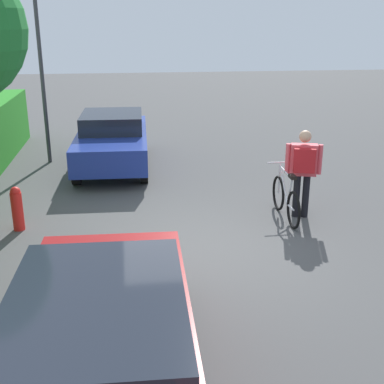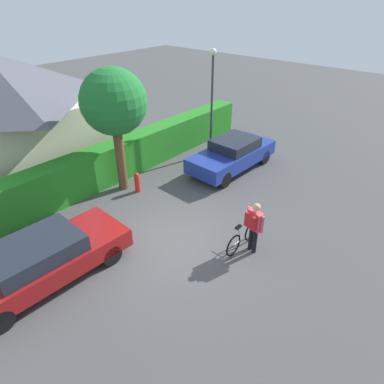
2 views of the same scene
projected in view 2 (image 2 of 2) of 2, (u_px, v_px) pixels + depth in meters
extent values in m
plane|color=#474747|center=(173.00, 240.00, 10.63)|extent=(60.00, 60.00, 0.00)
cube|color=#247D1F|center=(84.00, 174.00, 12.82)|extent=(18.12, 0.90, 1.54)
cube|color=beige|center=(6.00, 137.00, 14.33)|extent=(6.40, 5.75, 2.75)
cube|color=maroon|center=(45.00, 262.00, 8.95)|extent=(4.54, 1.93, 0.55)
cube|color=#1E232D|center=(35.00, 250.00, 8.60)|extent=(2.30, 1.64, 0.46)
cylinder|color=black|center=(81.00, 231.00, 10.51)|extent=(0.63, 0.20, 0.62)
cylinder|color=black|center=(111.00, 255.00, 9.59)|extent=(0.63, 0.20, 0.62)
cylinder|color=black|center=(0.00, 321.00, 7.68)|extent=(0.63, 0.20, 0.62)
cube|color=navy|center=(232.00, 156.00, 14.51)|extent=(4.28, 1.86, 0.61)
cube|color=#1E232D|center=(235.00, 144.00, 14.34)|extent=(1.89, 1.57, 0.43)
cylinder|color=black|center=(237.00, 148.00, 16.01)|extent=(0.64, 0.20, 0.63)
cylinder|color=black|center=(265.00, 157.00, 15.12)|extent=(0.64, 0.20, 0.63)
cylinder|color=black|center=(196.00, 168.00, 14.21)|extent=(0.64, 0.20, 0.63)
cylinder|color=black|center=(225.00, 180.00, 13.32)|extent=(0.64, 0.20, 0.63)
torus|color=black|center=(251.00, 231.00, 10.50)|extent=(0.69, 0.06, 0.69)
torus|color=black|center=(233.00, 246.00, 9.89)|extent=(0.69, 0.06, 0.69)
cylinder|color=silver|center=(247.00, 227.00, 10.16)|extent=(0.62, 0.04, 0.64)
cylinder|color=silver|center=(239.00, 234.00, 9.93)|extent=(0.22, 0.04, 0.57)
cylinder|color=silver|center=(245.00, 222.00, 9.96)|extent=(0.72, 0.04, 0.07)
cylinder|color=silver|center=(237.00, 243.00, 10.01)|extent=(0.36, 0.04, 0.05)
cylinder|color=silver|center=(252.00, 223.00, 10.34)|extent=(0.04, 0.04, 0.60)
cube|color=black|center=(238.00, 227.00, 9.71)|extent=(0.22, 0.10, 0.06)
cylinder|color=silver|center=(253.00, 214.00, 10.17)|extent=(0.03, 0.50, 0.03)
cylinder|color=black|center=(251.00, 238.00, 10.08)|extent=(0.13, 0.13, 0.83)
cylinder|color=black|center=(255.00, 241.00, 9.96)|extent=(0.13, 0.13, 0.83)
cube|color=#DB4C56|center=(255.00, 220.00, 9.65)|extent=(0.32, 0.52, 0.59)
sphere|color=tan|center=(257.00, 207.00, 9.42)|extent=(0.22, 0.22, 0.22)
cylinder|color=#DB4C56|center=(248.00, 215.00, 9.85)|extent=(0.09, 0.09, 0.56)
cylinder|color=#DB4C56|center=(262.00, 225.00, 9.44)|extent=(0.09, 0.09, 0.56)
cube|color=#B3191E|center=(251.00, 221.00, 9.56)|extent=(0.26, 0.42, 0.45)
cylinder|color=#38383D|center=(212.00, 108.00, 15.06)|extent=(0.10, 0.10, 4.44)
sphere|color=#F2EDCC|center=(213.00, 52.00, 13.85)|extent=(0.28, 0.28, 0.28)
cylinder|color=brown|center=(120.00, 156.00, 12.72)|extent=(0.35, 0.35, 2.74)
sphere|color=#1F722E|center=(114.00, 102.00, 11.65)|extent=(2.34, 2.34, 2.34)
cylinder|color=red|center=(137.00, 184.00, 13.01)|extent=(0.20, 0.20, 0.70)
sphere|color=red|center=(136.00, 175.00, 12.81)|extent=(0.18, 0.18, 0.18)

